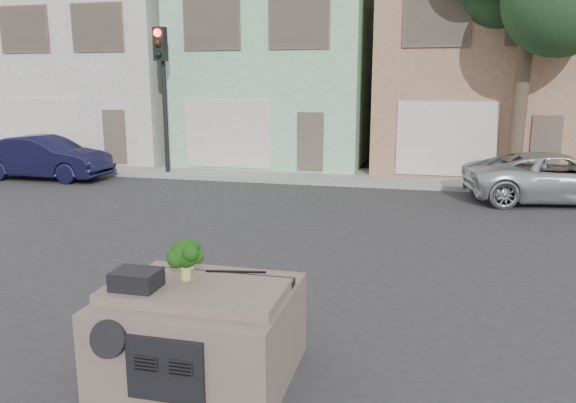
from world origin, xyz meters
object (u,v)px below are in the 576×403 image
at_px(navy_sedan, 47,179).
at_px(traffic_signal, 164,103).
at_px(broccoli, 185,259).
at_px(silver_pickup, 555,202).

height_order(navy_sedan, traffic_signal, traffic_signal).
relative_size(traffic_signal, broccoli, 10.77).
bearing_deg(silver_pickup, navy_sedan, 80.72).
height_order(navy_sedan, broccoli, broccoli).
xyz_separation_m(silver_pickup, traffic_signal, (-12.39, 1.40, 2.55)).
relative_size(navy_sedan, silver_pickup, 0.91).
bearing_deg(navy_sedan, broccoli, -136.99).
bearing_deg(silver_pickup, traffic_signal, 73.86).
xyz_separation_m(navy_sedan, traffic_signal, (3.74, 1.52, 2.55)).
distance_m(navy_sedan, broccoli, 14.94).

